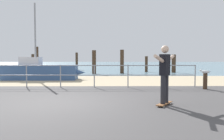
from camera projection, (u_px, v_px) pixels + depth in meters
The scene contains 16 objects.
ground_plane at pixel (57, 111), 6.15m from camera, with size 24.00×10.00×0.04m, color #474444.
beach_strip at pixel (87, 80), 14.14m from camera, with size 24.00×6.00×0.04m, color tan.
sea_surface at pixel (102, 65), 42.10m from camera, with size 72.00×50.00×0.04m, color slate.
railing_fence at pixel (43, 73), 10.69m from camera, with size 13.94×0.05×1.05m.
sailboat at pixel (43, 71), 14.45m from camera, with size 4.95×1.42×4.68m.
skateboard at pixel (164, 104), 6.74m from camera, with size 0.61×0.78×0.08m.
skateboarder at pixel (165, 71), 6.68m from camera, with size 0.88×1.25×1.65m.
bollard_short at pixel (205, 82), 10.11m from camera, with size 0.18×0.18×0.70m, color #422D1E.
seagull at pixel (205, 72), 10.09m from camera, with size 0.47×0.24×0.18m.
groyne_post_0 at pixel (33, 62), 25.53m from camera, with size 0.30×0.30×1.72m, color #422D1E.
groyne_post_1 at pixel (37, 60), 19.28m from camera, with size 0.30×0.30×2.25m, color #422D1E.
groyne_post_2 at pixel (77, 61), 26.04m from camera, with size 0.27×0.27×1.90m, color #422D1E.
groyne_post_3 at pixel (94, 62), 19.54m from camera, with size 0.33×0.33×1.97m, color #422D1E.
groyne_post_4 at pixel (122, 62), 19.90m from camera, with size 0.32×0.32×2.02m, color #422D1E.
groyne_post_5 at pixel (146, 64), 21.70m from camera, with size 0.26×0.26×1.48m, color #422D1E.
groyne_post_6 at pixel (174, 64), 21.02m from camera, with size 0.37×0.37×1.64m, color #422D1E.
Camera 1 is at (1.38, -7.10, 1.40)m, focal length 37.66 mm.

